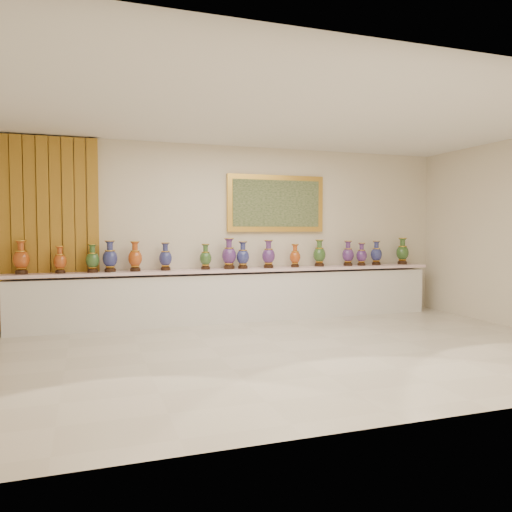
{
  "coord_description": "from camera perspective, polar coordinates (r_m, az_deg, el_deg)",
  "views": [
    {
      "loc": [
        -2.4,
        -5.83,
        1.55
      ],
      "look_at": [
        0.15,
        1.7,
        1.14
      ],
      "focal_mm": 35.0,
      "sensor_mm": 36.0,
      "label": 1
    }
  ],
  "objects": [
    {
      "name": "vase_4",
      "position": [
        8.13,
        -13.65,
        -0.2
      ],
      "size": [
        0.27,
        0.27,
        0.48
      ],
      "rotation": [
        0.0,
        0.0,
        0.27
      ],
      "color": "#321C0D",
      "rests_on": "counter"
    },
    {
      "name": "label_card",
      "position": [
        8.0,
        -15.94,
        -1.8
      ],
      "size": [
        0.1,
        0.06,
        0.0
      ],
      "primitive_type": "cube",
      "color": "white",
      "rests_on": "counter"
    },
    {
      "name": "vase_11",
      "position": [
        9.04,
        7.25,
        0.19
      ],
      "size": [
        0.25,
        0.25,
        0.48
      ],
      "rotation": [
        0.0,
        0.0,
        0.12
      ],
      "color": "#321C0D",
      "rests_on": "counter"
    },
    {
      "name": "vase_14",
      "position": [
        9.59,
        13.59,
        0.21
      ],
      "size": [
        0.27,
        0.27,
        0.45
      ],
      "rotation": [
        0.0,
        0.0,
        0.35
      ],
      "color": "#321C0D",
      "rests_on": "counter"
    },
    {
      "name": "vase_2",
      "position": [
        8.06,
        -18.18,
        -0.4
      ],
      "size": [
        0.23,
        0.23,
        0.44
      ],
      "rotation": [
        0.0,
        0.0,
        0.16
      ],
      "color": "#321C0D",
      "rests_on": "counter"
    },
    {
      "name": "vase_15",
      "position": [
        9.93,
        16.39,
        0.4
      ],
      "size": [
        0.26,
        0.26,
        0.5
      ],
      "rotation": [
        0.0,
        0.0,
        0.13
      ],
      "color": "#321C0D",
      "rests_on": "counter"
    },
    {
      "name": "room",
      "position": [
        8.27,
        -18.86,
        3.04
      ],
      "size": [
        8.0,
        8.0,
        8.0
      ],
      "color": "beige",
      "rests_on": "ground"
    },
    {
      "name": "vase_9",
      "position": [
        8.58,
        1.44,
        0.06
      ],
      "size": [
        0.25,
        0.25,
        0.48
      ],
      "rotation": [
        0.0,
        0.0,
        -0.13
      ],
      "color": "#321C0D",
      "rests_on": "counter"
    },
    {
      "name": "vase_5",
      "position": [
        8.21,
        -10.31,
        -0.21
      ],
      "size": [
        0.26,
        0.26,
        0.45
      ],
      "rotation": [
        0.0,
        0.0,
        0.31
      ],
      "color": "#321C0D",
      "rests_on": "counter"
    },
    {
      "name": "vase_1",
      "position": [
        8.09,
        -21.48,
        -0.53
      ],
      "size": [
        0.21,
        0.21,
        0.42
      ],
      "rotation": [
        0.0,
        0.0,
        0.12
      ],
      "color": "#321C0D",
      "rests_on": "counter"
    },
    {
      "name": "vase_7",
      "position": [
        8.39,
        -3.1,
        0.11
      ],
      "size": [
        0.27,
        0.27,
        0.52
      ],
      "rotation": [
        0.0,
        0.0,
        0.15
      ],
      "color": "#321C0D",
      "rests_on": "counter"
    },
    {
      "name": "vase_8",
      "position": [
        8.43,
        -1.51,
        -0.05
      ],
      "size": [
        0.27,
        0.27,
        0.46
      ],
      "rotation": [
        0.0,
        0.0,
        0.34
      ],
      "color": "#321C0D",
      "rests_on": "counter"
    },
    {
      "name": "ground",
      "position": [
        6.5,
        3.63,
        -10.85
      ],
      "size": [
        8.0,
        8.0,
        0.0
      ],
      "primitive_type": "plane",
      "color": "beige",
      "rests_on": "ground"
    },
    {
      "name": "vase_10",
      "position": [
        8.8,
        4.48,
        -0.09
      ],
      "size": [
        0.22,
        0.22,
        0.41
      ],
      "rotation": [
        0.0,
        0.0,
        0.15
      ],
      "color": "#321C0D",
      "rests_on": "counter"
    },
    {
      "name": "vase_0",
      "position": [
        8.15,
        -25.25,
        -0.3
      ],
      "size": [
        0.28,
        0.28,
        0.5
      ],
      "rotation": [
        0.0,
        0.0,
        -0.22
      ],
      "color": "#321C0D",
      "rests_on": "counter"
    },
    {
      "name": "vase_13",
      "position": [
        9.38,
        11.97,
        0.07
      ],
      "size": [
        0.2,
        0.2,
        0.42
      ],
      "rotation": [
        0.0,
        0.0,
        -0.05
      ],
      "color": "#321C0D",
      "rests_on": "counter"
    },
    {
      "name": "vase_3",
      "position": [
        8.07,
        -16.34,
        -0.21
      ],
      "size": [
        0.23,
        0.23,
        0.49
      ],
      "rotation": [
        0.0,
        0.0,
        -0.03
      ],
      "color": "#321C0D",
      "rests_on": "counter"
    },
    {
      "name": "vase_12",
      "position": [
        9.27,
        10.47,
        0.17
      ],
      "size": [
        0.23,
        0.23,
        0.46
      ],
      "rotation": [
        0.0,
        0.0,
        0.1
      ],
      "color": "#321C0D",
      "rests_on": "counter"
    },
    {
      "name": "vase_6",
      "position": [
        8.31,
        -5.78,
        -0.22
      ],
      "size": [
        0.2,
        0.2,
        0.42
      ],
      "rotation": [
        0.0,
        0.0,
        0.03
      ],
      "color": "#321C0D",
      "rests_on": "counter"
    },
    {
      "name": "counter",
      "position": [
        8.52,
        -2.19,
        -4.54
      ],
      "size": [
        7.28,
        0.48,
        0.9
      ],
      "color": "white",
      "rests_on": "ground"
    }
  ]
}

